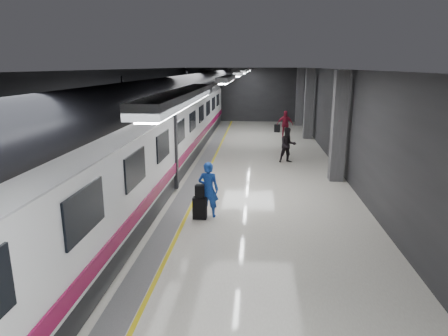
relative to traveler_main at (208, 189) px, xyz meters
name	(u,v)px	position (x,y,z in m)	size (l,w,h in m)	color
ground	(223,192)	(0.24, 2.58, -0.89)	(40.00, 40.00, 0.00)	silver
platform_hall	(218,96)	(-0.04, 3.54, 2.65)	(10.02, 40.02, 4.51)	black
train	(137,137)	(-3.00, 2.58, 1.18)	(3.05, 38.00, 4.05)	black
traveler_main	(208,189)	(0.00, 0.00, 0.00)	(0.65, 0.43, 1.78)	blue
suitcase_main	(200,208)	(-0.25, -0.22, -0.54)	(0.43, 0.27, 0.70)	black
shoulder_bag	(200,191)	(-0.24, -0.24, 0.00)	(0.30, 0.16, 0.40)	black
traveler_far_a	(288,145)	(3.00, 7.57, -0.02)	(0.85, 0.66, 1.74)	black
traveler_far_b	(285,124)	(3.31, 14.60, 0.01)	(1.05, 0.44, 1.80)	maroon
suitcase_far	(277,128)	(2.93, 16.90, -0.61)	(0.38, 0.25, 0.56)	black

